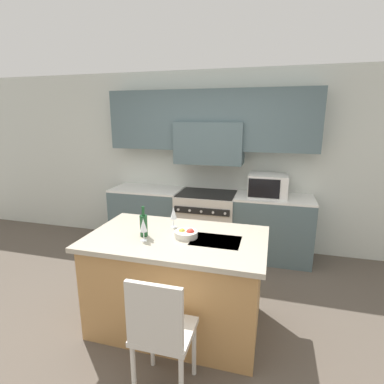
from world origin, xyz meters
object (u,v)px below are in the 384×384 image
(wine_bottle, at_px, (144,225))
(fruit_bowl, at_px, (186,234))
(microwave, at_px, (268,185))
(island_chair, at_px, (161,330))
(wine_glass_near, at_px, (143,226))
(wine_glass_far, at_px, (174,214))
(range_stove, at_px, (207,222))

(wine_bottle, distance_m, fruit_bowl, 0.41)
(microwave, xyz_separation_m, island_chair, (-0.63, -2.55, -0.53))
(microwave, xyz_separation_m, fruit_bowl, (-0.68, -1.74, -0.12))
(wine_glass_near, xyz_separation_m, fruit_bowl, (0.34, 0.18, -0.11))
(wine_glass_far, bearing_deg, wine_glass_near, -110.38)
(island_chair, height_order, wine_bottle, wine_bottle)
(wine_bottle, bearing_deg, range_stove, 83.65)
(microwave, bearing_deg, wine_glass_far, -119.84)
(range_stove, xyz_separation_m, fruit_bowl, (0.19, -1.72, 0.51))
(fruit_bowl, bearing_deg, island_chair, -86.77)
(microwave, bearing_deg, fruit_bowl, -111.33)
(range_stove, xyz_separation_m, wine_glass_far, (-0.01, -1.51, 0.62))
(island_chair, distance_m, wine_bottle, 0.98)
(microwave, height_order, wine_glass_far, microwave)
(wine_glass_far, height_order, fruit_bowl, wine_glass_far)
(range_stove, distance_m, fruit_bowl, 1.81)
(island_chair, relative_size, wine_bottle, 3.43)
(wine_bottle, bearing_deg, wine_glass_near, -66.26)
(microwave, distance_m, wine_bottle, 2.11)
(wine_glass_near, height_order, fruit_bowl, wine_glass_near)
(island_chair, bearing_deg, wine_glass_near, 122.15)
(range_stove, distance_m, island_chair, 2.54)
(wine_glass_near, bearing_deg, island_chair, -57.85)
(range_stove, height_order, wine_glass_far, wine_glass_far)
(microwave, bearing_deg, wine_bottle, -120.47)
(island_chair, bearing_deg, range_stove, 95.32)
(fruit_bowl, bearing_deg, wine_glass_far, 132.71)
(island_chair, xyz_separation_m, wine_bottle, (-0.44, 0.73, 0.48))
(island_chair, bearing_deg, wine_glass_far, 103.39)
(island_chair, relative_size, wine_glass_far, 4.67)
(wine_glass_near, relative_size, fruit_bowl, 0.98)
(wine_glass_near, bearing_deg, fruit_bowl, 28.10)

